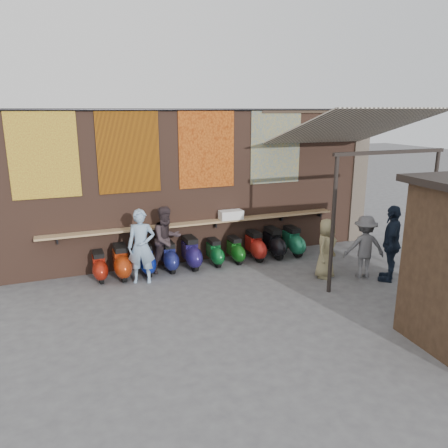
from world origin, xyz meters
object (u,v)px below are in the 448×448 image
Objects in this scene: scooter_stool_1 at (121,262)px; scooter_stool_2 at (146,259)px; scooter_stool_8 at (274,243)px; scooter_stool_4 at (191,253)px; scooter_stool_9 at (293,241)px; scooter_stool_6 at (235,250)px; shopper_tan at (326,248)px; scooter_stool_5 at (215,252)px; scooter_stool_7 at (255,246)px; shelf_box at (231,215)px; shopper_grey at (364,247)px; scooter_stool_3 at (169,257)px; shopper_navy at (391,243)px; scooter_stool_0 at (99,266)px; diner_right at (167,240)px; diner_left at (141,246)px.

scooter_stool_2 is (0.61, 0.07, -0.03)m from scooter_stool_1.
scooter_stool_8 reaches higher than scooter_stool_2.
scooter_stool_9 is at bearing -0.65° from scooter_stool_4.
scooter_stool_6 is 2.45m from shopper_tan.
scooter_stool_5 is 0.49× the size of shopper_tan.
scooter_stool_7 reaches higher than scooter_stool_6.
scooter_stool_5 is 2.34m from scooter_stool_9.
shelf_box is at bearing 169.66° from scooter_stool_9.
shopper_grey is at bearing -70.89° from scooter_stool_9.
shelf_box is 0.73× the size of scooter_stool_1.
shopper_tan is at bearing -28.08° from scooter_stool_3.
scooter_stool_6 is (3.02, 0.05, -0.07)m from scooter_stool_1.
scooter_stool_1 is 1.06× the size of scooter_stool_7.
scooter_stool_7 is at bearing 1.00° from scooter_stool_1.
scooter_stool_2 is 0.59m from scooter_stool_3.
scooter_stool_8 is 1.89m from shopper_tan.
scooter_stool_2 reaches higher than scooter_stool_3.
scooter_stool_4 is (0.58, -0.02, 0.04)m from scooter_stool_3.
shelf_box is 0.77× the size of scooter_stool_7.
scooter_stool_7 is 0.44× the size of shopper_navy.
scooter_stool_5 is at bearing 107.32° from shopper_tan.
scooter_stool_4 is 0.99× the size of scooter_stool_8.
scooter_stool_0 is 0.44× the size of diner_right.
scooter_stool_2 is 1.11× the size of scooter_stool_6.
shelf_box is 0.87× the size of scooter_stool_5.
scooter_stool_1 is 6.47m from shopper_navy.
diner_left is at bearing -174.11° from scooter_stool_9.
shopper_tan is at bearing 0.14° from diner_left.
shelf_box is 1.93m from diner_right.
scooter_stool_5 is at bearing -0.65° from scooter_stool_4.
shopper_navy reaches higher than scooter_stool_8.
scooter_stool_8 is 0.59m from scooter_stool_9.
scooter_stool_0 is at bearing -179.77° from scooter_stool_2.
diner_right is (-1.28, -0.01, 0.50)m from scooter_stool_5.
shopper_grey is (3.72, -2.15, 0.37)m from scooter_stool_4.
shopper_navy is 1.51m from shopper_tan.
scooter_stool_9 reaches higher than scooter_stool_5.
scooter_stool_8 reaches higher than scooter_stool_5.
diner_left is 1.05× the size of diner_right.
scooter_stool_4 is (1.78, 0.06, -0.00)m from scooter_stool_1.
diner_right is at bearing -179.74° from scooter_stool_5.
diner_right reaches higher than shopper_grey.
scooter_stool_8 is at bearing -0.18° from scooter_stool_0.
scooter_stool_0 is at bearing 127.16° from shopper_tan.
scooter_stool_0 is 2.30m from scooter_stool_4.
scooter_stool_9 is 1.81m from shopper_tan.
scooter_stool_8 is at bearing 24.82° from diner_left.
scooter_stool_0 is 1.13m from scooter_stool_2.
scooter_stool_8 is at bearing -99.11° from shopper_navy.
shopper_grey is at bearing -20.76° from scooter_stool_1.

